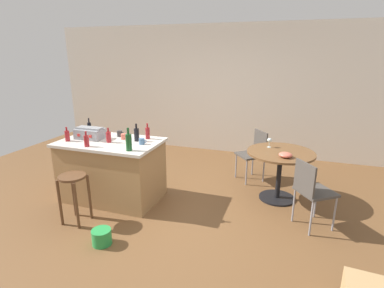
{
  "coord_description": "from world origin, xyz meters",
  "views": [
    {
      "loc": [
        1.43,
        -3.5,
        2.11
      ],
      "look_at": [
        0.01,
        0.66,
        0.79
      ],
      "focal_mm": 28.28,
      "sensor_mm": 36.0,
      "label": 1
    }
  ],
  "objects_px": {
    "kitchen_island": "(112,170)",
    "cup_2": "(124,137)",
    "bottle_1": "(148,133)",
    "wooden_stool": "(74,188)",
    "folding_chair_far": "(254,152)",
    "bottle_6": "(67,136)",
    "plastic_bucket": "(102,237)",
    "folding_chair_near": "(311,189)",
    "toolbox": "(90,133)",
    "wine_glass": "(269,140)",
    "serving_bowl": "(286,155)",
    "bottle_3": "(109,137)",
    "bottle_5": "(89,128)",
    "dining_table": "(280,163)",
    "cup_1": "(120,134)",
    "bottle_4": "(129,142)",
    "cup_0": "(142,141)",
    "bottle_0": "(86,141)",
    "bottle_2": "(137,134)"
  },
  "relations": [
    {
      "from": "serving_bowl",
      "to": "bottle_3",
      "type": "bearing_deg",
      "value": -166.4
    },
    {
      "from": "bottle_6",
      "to": "plastic_bucket",
      "type": "distance_m",
      "value": 1.66
    },
    {
      "from": "bottle_1",
      "to": "serving_bowl",
      "type": "xyz_separation_m",
      "value": [
        1.96,
        0.24,
        -0.2
      ]
    },
    {
      "from": "bottle_5",
      "to": "cup_2",
      "type": "bearing_deg",
      "value": -6.43
    },
    {
      "from": "bottle_1",
      "to": "cup_2",
      "type": "distance_m",
      "value": 0.35
    },
    {
      "from": "bottle_5",
      "to": "wooden_stool",
      "type": "bearing_deg",
      "value": -66.15
    },
    {
      "from": "kitchen_island",
      "to": "toolbox",
      "type": "bearing_deg",
      "value": 176.31
    },
    {
      "from": "bottle_5",
      "to": "cup_2",
      "type": "distance_m",
      "value": 0.65
    },
    {
      "from": "folding_chair_near",
      "to": "cup_1",
      "type": "relative_size",
      "value": 7.65
    },
    {
      "from": "bottle_4",
      "to": "wooden_stool",
      "type": "bearing_deg",
      "value": -140.97
    },
    {
      "from": "bottle_0",
      "to": "bottle_3",
      "type": "bearing_deg",
      "value": 57.74
    },
    {
      "from": "kitchen_island",
      "to": "bottle_0",
      "type": "height_order",
      "value": "bottle_0"
    },
    {
      "from": "wooden_stool",
      "to": "bottle_1",
      "type": "distance_m",
      "value": 1.28
    },
    {
      "from": "kitchen_island",
      "to": "serving_bowl",
      "type": "xyz_separation_m",
      "value": [
        2.43,
        0.52,
        0.33
      ]
    },
    {
      "from": "wooden_stool",
      "to": "bottle_2",
      "type": "distance_m",
      "value": 1.12
    },
    {
      "from": "kitchen_island",
      "to": "plastic_bucket",
      "type": "relative_size",
      "value": 6.44
    },
    {
      "from": "bottle_3",
      "to": "wine_glass",
      "type": "bearing_deg",
      "value": 24.59
    },
    {
      "from": "wine_glass",
      "to": "serving_bowl",
      "type": "xyz_separation_m",
      "value": [
        0.25,
        -0.4,
        -0.07
      ]
    },
    {
      "from": "folding_chair_near",
      "to": "bottle_6",
      "type": "distance_m",
      "value": 3.39
    },
    {
      "from": "wine_glass",
      "to": "plastic_bucket",
      "type": "height_order",
      "value": "wine_glass"
    },
    {
      "from": "dining_table",
      "to": "cup_1",
      "type": "bearing_deg",
      "value": -168.1
    },
    {
      "from": "bottle_1",
      "to": "bottle_2",
      "type": "xyz_separation_m",
      "value": [
        -0.1,
        -0.16,
        0.01
      ]
    },
    {
      "from": "bottle_4",
      "to": "cup_1",
      "type": "bearing_deg",
      "value": 130.89
    },
    {
      "from": "cup_0",
      "to": "dining_table",
      "type": "bearing_deg",
      "value": 22.2
    },
    {
      "from": "folding_chair_far",
      "to": "cup_0",
      "type": "bearing_deg",
      "value": -134.96
    },
    {
      "from": "toolbox",
      "to": "kitchen_island",
      "type": "bearing_deg",
      "value": -3.69
    },
    {
      "from": "bottle_4",
      "to": "bottle_3",
      "type": "bearing_deg",
      "value": 152.71
    },
    {
      "from": "plastic_bucket",
      "to": "cup_1",
      "type": "bearing_deg",
      "value": 111.31
    },
    {
      "from": "bottle_6",
      "to": "serving_bowl",
      "type": "height_order",
      "value": "bottle_6"
    },
    {
      "from": "bottle_4",
      "to": "cup_0",
      "type": "relative_size",
      "value": 2.64
    },
    {
      "from": "cup_2",
      "to": "cup_0",
      "type": "bearing_deg",
      "value": -20.47
    },
    {
      "from": "wooden_stool",
      "to": "folding_chair_far",
      "type": "distance_m",
      "value": 2.92
    },
    {
      "from": "kitchen_island",
      "to": "bottle_4",
      "type": "bearing_deg",
      "value": -31.2
    },
    {
      "from": "cup_1",
      "to": "kitchen_island",
      "type": "bearing_deg",
      "value": -91.28
    },
    {
      "from": "bottle_5",
      "to": "bottle_3",
      "type": "bearing_deg",
      "value": -27.76
    },
    {
      "from": "wooden_stool",
      "to": "plastic_bucket",
      "type": "xyz_separation_m",
      "value": [
        0.6,
        -0.31,
        -0.39
      ]
    },
    {
      "from": "bottle_3",
      "to": "plastic_bucket",
      "type": "distance_m",
      "value": 1.43
    },
    {
      "from": "toolbox",
      "to": "bottle_1",
      "type": "bearing_deg",
      "value": 17.96
    },
    {
      "from": "bottle_1",
      "to": "bottle_4",
      "type": "relative_size",
      "value": 0.77
    },
    {
      "from": "bottle_1",
      "to": "bottle_5",
      "type": "xyz_separation_m",
      "value": [
        -0.97,
        -0.07,
        0.01
      ]
    },
    {
      "from": "wooden_stool",
      "to": "cup_2",
      "type": "xyz_separation_m",
      "value": [
        0.22,
        0.9,
        0.46
      ]
    },
    {
      "from": "toolbox",
      "to": "wine_glass",
      "type": "bearing_deg",
      "value": 19.69
    },
    {
      "from": "bottle_2",
      "to": "bottle_6",
      "type": "distance_m",
      "value": 1.0
    },
    {
      "from": "cup_2",
      "to": "bottle_5",
      "type": "bearing_deg",
      "value": 173.57
    },
    {
      "from": "serving_bowl",
      "to": "wine_glass",
      "type": "bearing_deg",
      "value": 122.41
    },
    {
      "from": "folding_chair_far",
      "to": "bottle_3",
      "type": "xyz_separation_m",
      "value": [
        -1.87,
        -1.45,
        0.48
      ]
    },
    {
      "from": "kitchen_island",
      "to": "cup_2",
      "type": "relative_size",
      "value": 12.82
    },
    {
      "from": "bottle_0",
      "to": "bottle_6",
      "type": "bearing_deg",
      "value": 162.96
    },
    {
      "from": "folding_chair_near",
      "to": "bottle_3",
      "type": "bearing_deg",
      "value": -177.08
    },
    {
      "from": "bottle_4",
      "to": "wine_glass",
      "type": "bearing_deg",
      "value": 36.04
    }
  ]
}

